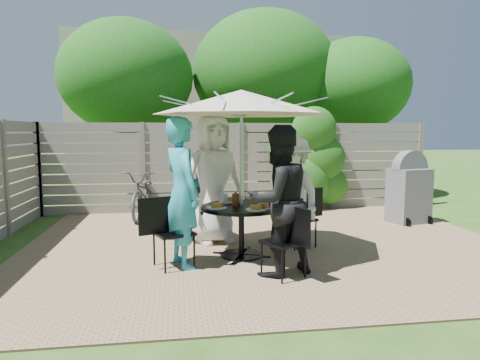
{
  "coord_description": "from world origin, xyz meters",
  "views": [
    {
      "loc": [
        -1.3,
        -5.78,
        1.66
      ],
      "look_at": [
        -0.47,
        -0.09,
        1.01
      ],
      "focal_mm": 32.0,
      "sensor_mm": 36.0,
      "label": 1
    }
  ],
  "objects": [
    {
      "name": "coffee_cup",
      "position": [
        -0.47,
        -0.05,
        0.75
      ],
      "size": [
        0.08,
        0.08,
        0.12
      ],
      "primitive_type": "cylinder",
      "color": "#C6B293",
      "rests_on": "patio_table"
    },
    {
      "name": "glass_front",
      "position": [
        -0.29,
        -0.5,
        0.76
      ],
      "size": [
        0.07,
        0.07,
        0.14
      ],
      "primitive_type": "cylinder",
      "color": "silver",
      "rests_on": "patio_table"
    },
    {
      "name": "person_left",
      "position": [
        -1.26,
        -0.6,
        0.92
      ],
      "size": [
        0.66,
        0.79,
        1.84
      ],
      "primitive_type": "imported",
      "rotation": [
        0.0,
        0.0,
        8.23
      ],
      "color": "teal",
      "rests_on": "ground"
    },
    {
      "name": "glass_back",
      "position": [
        -0.68,
        -0.09,
        0.76
      ],
      "size": [
        0.07,
        0.07,
        0.14
      ],
      "primitive_type": "cylinder",
      "color": "silver",
      "rests_on": "patio_table"
    },
    {
      "name": "chair_front",
      "position": [
        -0.13,
        -1.19,
        0.26
      ],
      "size": [
        0.55,
        0.64,
        0.85
      ],
      "rotation": [
        0.0,
        0.0,
        2.06
      ],
      "color": "black",
      "rests_on": "ground"
    },
    {
      "name": "plate_front",
      "position": [
        -0.35,
        -0.63,
        0.72
      ],
      "size": [
        0.26,
        0.26,
        0.06
      ],
      "color": "white",
      "rests_on": "patio_table"
    },
    {
      "name": "chair_left",
      "position": [
        -1.38,
        -0.65,
        0.27
      ],
      "size": [
        0.68,
        0.56,
        0.89
      ],
      "rotation": [
        0.0,
        0.0,
        6.67
      ],
      "color": "black",
      "rests_on": "ground"
    },
    {
      "name": "person_back",
      "position": [
        -0.79,
        0.48,
        0.96
      ],
      "size": [
        1.09,
        0.91,
        1.91
      ],
      "primitive_type": "imported",
      "rotation": [
        0.0,
        0.0,
        6.66
      ],
      "color": "silver",
      "rests_on": "ground"
    },
    {
      "name": "plate_left",
      "position": [
        -0.82,
        -0.43,
        0.72
      ],
      "size": [
        0.26,
        0.26,
        0.06
      ],
      "color": "white",
      "rests_on": "patio_table"
    },
    {
      "name": "patio_table",
      "position": [
        -0.48,
        -0.29,
        0.48
      ],
      "size": [
        1.37,
        1.37,
        0.69
      ],
      "rotation": [
        0.0,
        0.0,
        0.38
      ],
      "color": "black",
      "rests_on": "ground"
    },
    {
      "name": "person_front",
      "position": [
        -0.18,
        -1.07,
        0.87
      ],
      "size": [
        1.03,
        0.92,
        1.74
      ],
      "primitive_type": "imported",
      "rotation": [
        0.0,
        0.0,
        3.52
      ],
      "color": "black",
      "rests_on": "ground"
    },
    {
      "name": "person_right",
      "position": [
        0.29,
        0.01,
        0.8
      ],
      "size": [
        0.94,
        1.18,
        1.6
      ],
      "primitive_type": "imported",
      "rotation": [
        0.0,
        0.0,
        5.09
      ],
      "color": "silver",
      "rests_on": "ground"
    },
    {
      "name": "backyard_envelope",
      "position": [
        0.09,
        10.29,
        2.61
      ],
      "size": [
        60.0,
        60.0,
        5.0
      ],
      "color": "#2B4C17",
      "rests_on": "ground"
    },
    {
      "name": "glass_right",
      "position": [
        -0.28,
        -0.1,
        0.76
      ],
      "size": [
        0.07,
        0.07,
        0.14
      ],
      "primitive_type": "cylinder",
      "color": "silver",
      "rests_on": "patio_table"
    },
    {
      "name": "plate_right",
      "position": [
        -0.15,
        -0.16,
        0.72
      ],
      "size": [
        0.26,
        0.26,
        0.06
      ],
      "color": "white",
      "rests_on": "patio_table"
    },
    {
      "name": "plate_back",
      "position": [
        -0.62,
        0.04,
        0.72
      ],
      "size": [
        0.26,
        0.26,
        0.06
      ],
      "color": "white",
      "rests_on": "patio_table"
    },
    {
      "name": "bbq_grill",
      "position": [
        2.82,
        1.35,
        0.6
      ],
      "size": [
        0.75,
        0.64,
        1.33
      ],
      "rotation": [
        0.0,
        0.0,
        0.24
      ],
      "color": "#5E5E63",
      "rests_on": "ground"
    },
    {
      "name": "umbrella",
      "position": [
        -0.48,
        -0.29,
        2.03
      ],
      "size": [
        2.93,
        2.93,
        2.19
      ],
      "rotation": [
        0.0,
        0.0,
        0.38
      ],
      "color": "silver",
      "rests_on": "ground"
    },
    {
      "name": "bicycle",
      "position": [
        -1.95,
        2.6,
        0.47
      ],
      "size": [
        0.87,
        1.86,
        0.94
      ],
      "primitive_type": "imported",
      "rotation": [
        0.0,
        0.0,
        -0.15
      ],
      "color": "#333338",
      "rests_on": "ground"
    },
    {
      "name": "chair_back",
      "position": [
        -0.84,
        0.6,
        0.3
      ],
      "size": [
        0.61,
        0.76,
        1.0
      ],
      "rotation": [
        0.0,
        0.0,
        5.06
      ],
      "color": "black",
      "rests_on": "ground"
    },
    {
      "name": "plate_extra",
      "position": [
        -0.21,
        -0.51,
        0.72
      ],
      "size": [
        0.24,
        0.24,
        0.06
      ],
      "color": "white",
      "rests_on": "patio_table"
    },
    {
      "name": "syrup_jug",
      "position": [
        -0.56,
        -0.27,
        0.77
      ],
      "size": [
        0.09,
        0.09,
        0.16
      ],
      "primitive_type": "cylinder",
      "color": "#59280C",
      "rests_on": "patio_table"
    },
    {
      "name": "chair_right",
      "position": [
        0.41,
        0.06,
        0.26
      ],
      "size": [
        0.65,
        0.51,
        0.85
      ],
      "rotation": [
        0.0,
        0.0,
        3.45
      ],
      "color": "black",
      "rests_on": "ground"
    }
  ]
}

